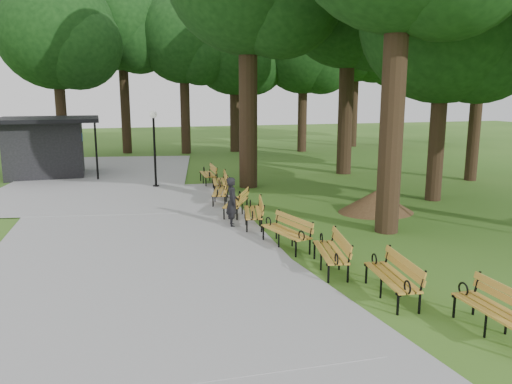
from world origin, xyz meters
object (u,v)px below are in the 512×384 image
object	(u,v)px
bench_0	(497,312)
bench_5	(236,203)
dirt_mound	(376,201)
bench_3	(286,232)
bench_6	(221,192)
bench_7	(219,182)
lawn_tree_5	(483,28)
lawn_tree_1	(445,18)
kiosk	(45,147)
lawn_tree_4	(349,1)
bench_4	(253,213)
person	(232,202)
bench_2	(330,252)
bench_8	(208,174)
lamp_post	(154,133)
bench_1	(392,277)

from	to	relation	value
bench_0	bench_5	bearing A→B (deg)	-167.63
dirt_mound	bench_3	distance (m)	5.37
dirt_mound	bench_6	xyz separation A→B (m)	(-4.96, 3.00, 0.05)
bench_7	lawn_tree_5	size ratio (longest dim) A/B	0.19
bench_3	lawn_tree_1	distance (m)	10.81
kiosk	bench_5	world-z (taller)	kiosk
bench_0	lawn_tree_4	distance (m)	19.56
bench_4	lawn_tree_4	distance (m)	14.05
person	lawn_tree_4	bearing A→B (deg)	-36.80
person	bench_2	xyz separation A→B (m)	(1.32, -4.50, -0.35)
person	lawn_tree_4	world-z (taller)	lawn_tree_4
bench_3	lawn_tree_5	xyz separation A→B (m)	(12.10, 7.62, 6.59)
bench_8	bench_6	bearing A→B (deg)	-2.42
bench_4	kiosk	bearing A→B (deg)	-135.63
dirt_mound	bench_3	bearing A→B (deg)	-145.89
bench_6	bench_2	bearing A→B (deg)	23.33
lamp_post	bench_2	xyz separation A→B (m)	(3.06, -11.89, -1.97)
bench_5	lawn_tree_1	world-z (taller)	lawn_tree_1
lawn_tree_4	bench_3	bearing A→B (deg)	-122.50
kiosk	lawn_tree_5	bearing A→B (deg)	-20.81
bench_5	lawn_tree_1	bearing A→B (deg)	118.34
bench_4	bench_1	bearing A→B (deg)	24.21
lawn_tree_1	lawn_tree_5	size ratio (longest dim) A/B	1.02
dirt_mound	lawn_tree_4	bearing A→B (deg)	71.84
bench_5	bench_3	bearing A→B (deg)	32.55
bench_1	bench_2	size ratio (longest dim) A/B	1.00
bench_1	bench_4	distance (m)	6.33
bench_7	dirt_mound	bearing A→B (deg)	50.88
lamp_post	bench_2	size ratio (longest dim) A/B	1.78
kiosk	bench_5	bearing A→B (deg)	-57.17
bench_2	bench_4	size ratio (longest dim) A/B	1.00
bench_3	bench_8	bearing A→B (deg)	167.45
kiosk	bench_3	distance (m)	16.46
bench_6	lawn_tree_1	size ratio (longest dim) A/B	0.19
bench_2	bench_6	distance (m)	8.03
bench_7	lawn_tree_1	xyz separation A→B (m)	(7.76, -3.86, 6.40)
kiosk	bench_2	world-z (taller)	kiosk
dirt_mound	bench_7	bearing A→B (deg)	132.08
bench_6	lawn_tree_4	distance (m)	12.28
bench_0	bench_6	xyz separation A→B (m)	(-2.36, 11.82, 0.00)
person	bench_1	size ratio (longest dim) A/B	0.83
bench_7	lawn_tree_1	world-z (taller)	lawn_tree_1
person	bench_4	world-z (taller)	person
bench_6	kiosk	bearing A→B (deg)	-123.69
lamp_post	bench_4	xyz separation A→B (m)	(2.37, -7.54, -1.97)
dirt_mound	bench_2	distance (m)	6.39
lamp_post	bench_7	world-z (taller)	lamp_post
bench_0	bench_7	bearing A→B (deg)	-172.55
bench_6	bench_1	bearing A→B (deg)	25.10
person	bench_4	bearing A→B (deg)	-97.06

